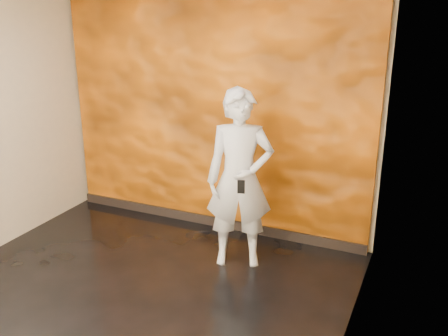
% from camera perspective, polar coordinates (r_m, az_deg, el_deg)
% --- Properties ---
extents(room, '(4.02, 4.02, 2.81)m').
position_cam_1_polar(room, '(4.38, -12.53, 0.49)').
color(room, black).
rests_on(room, ground).
extents(feature_wall, '(3.90, 0.06, 2.75)m').
position_cam_1_polar(feature_wall, '(6.01, -1.42, 5.63)').
color(feature_wall, orange).
rests_on(feature_wall, ground).
extents(baseboard, '(3.90, 0.04, 0.12)m').
position_cam_1_polar(baseboard, '(6.40, -1.49, -6.03)').
color(baseboard, black).
rests_on(baseboard, ground).
extents(man, '(0.82, 0.68, 1.91)m').
position_cam_1_polar(man, '(5.21, 1.81, -1.31)').
color(man, '#A9AEBB').
rests_on(man, ground).
extents(phone, '(0.07, 0.04, 0.14)m').
position_cam_1_polar(phone, '(4.90, 1.97, -2.16)').
color(phone, black).
rests_on(phone, man).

